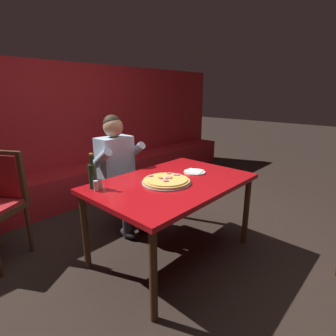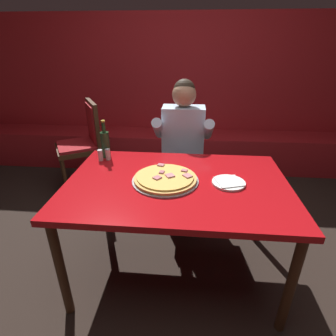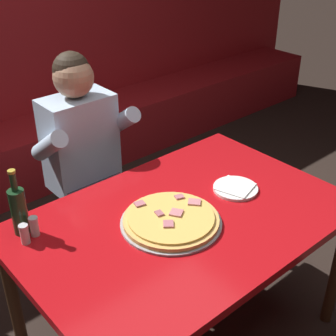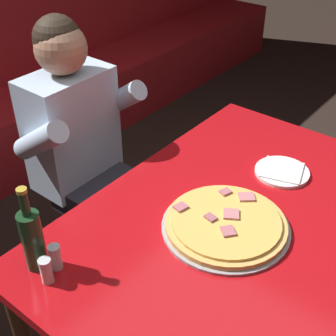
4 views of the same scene
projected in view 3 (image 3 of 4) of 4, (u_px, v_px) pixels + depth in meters
The scene contains 9 objects.
ground_plane at pixel (182, 336), 2.38m from camera, with size 24.00×24.00×0.00m, color black.
booth_bench at pixel (14, 162), 3.48m from camera, with size 6.46×0.48×0.46m, color #A3191E.
main_dining_table at pixel (184, 230), 2.04m from camera, with size 1.42×0.95×0.75m.
pizza at pixel (172, 220), 1.95m from camera, with size 0.43×0.43×0.05m.
plate_white_paper at pixel (236, 188), 2.19m from camera, with size 0.21×0.21×0.02m.
beer_bottle at pixel (19, 210), 1.86m from camera, with size 0.07×0.07×0.29m.
shaker_oregano at pixel (25, 235), 1.84m from camera, with size 0.04×0.04×0.09m.
shaker_red_pepper_flakes at pixel (34, 227), 1.88m from camera, with size 0.04×0.04×0.09m.
diner_seated_blue_shirt at pixel (90, 159), 2.53m from camera, with size 0.53×0.53×1.27m.
Camera 3 is at (-1.12, -1.19, 1.93)m, focal length 50.00 mm.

